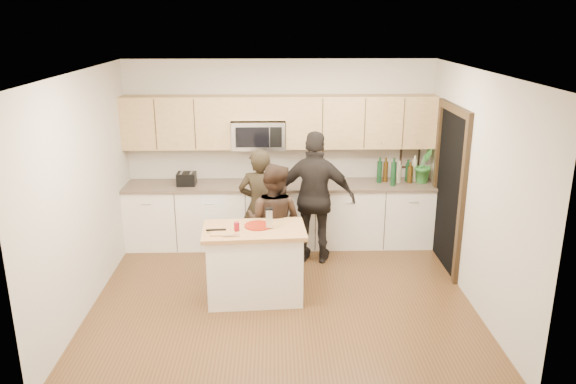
{
  "coord_description": "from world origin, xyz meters",
  "views": [
    {
      "loc": [
        -0.08,
        -6.16,
        3.26
      ],
      "look_at": [
        0.08,
        0.35,
        1.23
      ],
      "focal_mm": 35.0,
      "sensor_mm": 36.0,
      "label": 1
    }
  ],
  "objects_px": {
    "woman_left": "(260,207)",
    "woman_center": "(274,222)",
    "woman_right": "(316,198)",
    "island": "(255,263)",
    "toaster": "(187,179)"
  },
  "relations": [
    {
      "from": "woman_center",
      "to": "toaster",
      "type": "bearing_deg",
      "value": -20.36
    },
    {
      "from": "island",
      "to": "woman_left",
      "type": "xyz_separation_m",
      "value": [
        0.05,
        1.05,
        0.35
      ]
    },
    {
      "from": "woman_left",
      "to": "woman_center",
      "type": "xyz_separation_m",
      "value": [
        0.18,
        -0.5,
        -0.04
      ]
    },
    {
      "from": "island",
      "to": "woman_center",
      "type": "bearing_deg",
      "value": 63.5
    },
    {
      "from": "toaster",
      "to": "woman_left",
      "type": "xyz_separation_m",
      "value": [
        1.08,
        -0.63,
        -0.22
      ]
    },
    {
      "from": "island",
      "to": "toaster",
      "type": "relative_size",
      "value": 4.68
    },
    {
      "from": "woman_right",
      "to": "woman_center",
      "type": "bearing_deg",
      "value": 55.87
    },
    {
      "from": "toaster",
      "to": "woman_right",
      "type": "distance_m",
      "value": 1.93
    },
    {
      "from": "toaster",
      "to": "woman_center",
      "type": "relative_size",
      "value": 0.17
    },
    {
      "from": "island",
      "to": "woman_right",
      "type": "distance_m",
      "value": 1.43
    },
    {
      "from": "woman_left",
      "to": "woman_right",
      "type": "bearing_deg",
      "value": -170.38
    },
    {
      "from": "island",
      "to": "woman_left",
      "type": "distance_m",
      "value": 1.11
    },
    {
      "from": "woman_right",
      "to": "island",
      "type": "bearing_deg",
      "value": 66.14
    },
    {
      "from": "island",
      "to": "woman_center",
      "type": "xyz_separation_m",
      "value": [
        0.23,
        0.55,
        0.32
      ]
    },
    {
      "from": "island",
      "to": "toaster",
      "type": "distance_m",
      "value": 2.05
    }
  ]
}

